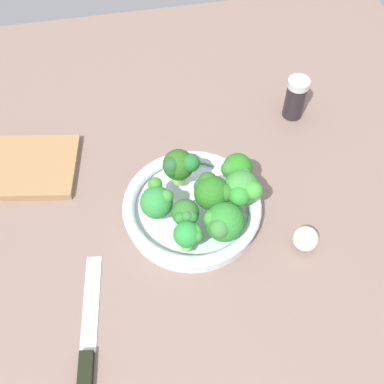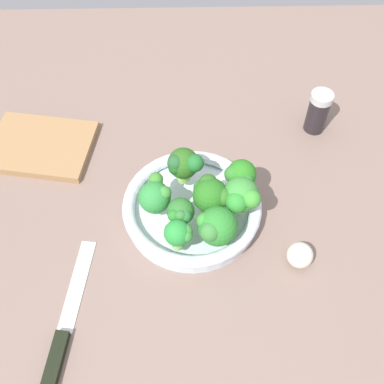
# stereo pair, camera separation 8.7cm
# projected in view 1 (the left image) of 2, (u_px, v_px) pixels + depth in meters

# --- Properties ---
(ground_plane) EXTENTS (1.30, 1.30, 0.03)m
(ground_plane) POSITION_uv_depth(u_px,v_px,m) (180.00, 214.00, 0.94)
(ground_plane) COLOR #7E675C
(bowl) EXTENTS (0.26, 0.26, 0.04)m
(bowl) POSITION_uv_depth(u_px,v_px,m) (192.00, 208.00, 0.91)
(bowl) COLOR silver
(bowl) RESTS_ON ground_plane
(broccoli_floret_0) EXTENTS (0.07, 0.06, 0.08)m
(broccoli_floret_0) POSITION_uv_depth(u_px,v_px,m) (179.00, 166.00, 0.88)
(broccoli_floret_0) COLOR #95C85B
(broccoli_floret_0) RESTS_ON bowl
(broccoli_floret_1) EXTENTS (0.06, 0.07, 0.08)m
(broccoli_floret_1) POSITION_uv_depth(u_px,v_px,m) (242.00, 190.00, 0.85)
(broccoli_floret_1) COLOR #99C762
(broccoli_floret_1) RESTS_ON bowl
(broccoli_floret_2) EXTENTS (0.07, 0.07, 0.07)m
(broccoli_floret_2) POSITION_uv_depth(u_px,v_px,m) (224.00, 223.00, 0.82)
(broccoli_floret_2) COLOR #91CB5D
(broccoli_floret_2) RESTS_ON bowl
(broccoli_floret_3) EXTENTS (0.05, 0.04, 0.06)m
(broccoli_floret_3) POSITION_uv_depth(u_px,v_px,m) (188.00, 235.00, 0.80)
(broccoli_floret_3) COLOR #80B560
(broccoli_floret_3) RESTS_ON bowl
(broccoli_floret_4) EXTENTS (0.06, 0.07, 0.07)m
(broccoli_floret_4) POSITION_uv_depth(u_px,v_px,m) (157.00, 201.00, 0.85)
(broccoli_floret_4) COLOR #87CE63
(broccoli_floret_4) RESTS_ON bowl
(broccoli_floret_5) EXTENTS (0.07, 0.07, 0.08)m
(broccoli_floret_5) POSITION_uv_depth(u_px,v_px,m) (212.00, 192.00, 0.85)
(broccoli_floret_5) COLOR #78BF5C
(broccoli_floret_5) RESTS_ON bowl
(broccoli_floret_6) EXTENTS (0.06, 0.06, 0.07)m
(broccoli_floret_6) POSITION_uv_depth(u_px,v_px,m) (237.00, 169.00, 0.88)
(broccoli_floret_6) COLOR #83B85A
(broccoli_floret_6) RESTS_ON bowl
(broccoli_floret_7) EXTENTS (0.05, 0.05, 0.06)m
(broccoli_floret_7) POSITION_uv_depth(u_px,v_px,m) (186.00, 214.00, 0.83)
(broccoli_floret_7) COLOR #96CF64
(broccoli_floret_7) RESTS_ON bowl
(knife) EXTENTS (0.06, 0.27, 0.01)m
(knife) POSITION_uv_depth(u_px,v_px,m) (87.00, 352.00, 0.77)
(knife) COLOR silver
(knife) RESTS_ON ground_plane
(cutting_board) EXTENTS (0.23, 0.19, 0.02)m
(cutting_board) POSITION_uv_depth(u_px,v_px,m) (24.00, 167.00, 0.98)
(cutting_board) COLOR #9D7449
(cutting_board) RESTS_ON ground_plane
(garlic_bulb) EXTENTS (0.05, 0.05, 0.05)m
(garlic_bulb) POSITION_uv_depth(u_px,v_px,m) (306.00, 239.00, 0.87)
(garlic_bulb) COLOR silver
(garlic_bulb) RESTS_ON ground_plane
(pepper_shaker) EXTENTS (0.05, 0.05, 0.10)m
(pepper_shaker) POSITION_uv_depth(u_px,v_px,m) (296.00, 98.00, 1.04)
(pepper_shaker) COLOR black
(pepper_shaker) RESTS_ON ground_plane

